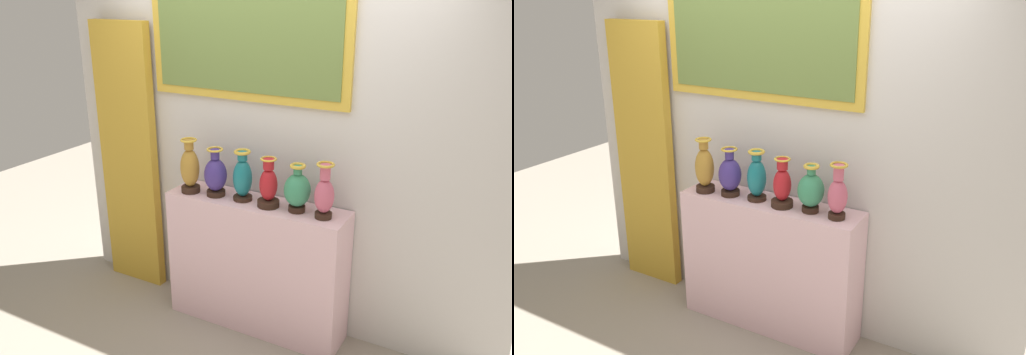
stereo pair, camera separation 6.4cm
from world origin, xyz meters
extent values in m
plane|color=gray|center=(0.00, 0.00, 0.00)|extent=(9.39, 9.39, 0.00)
cube|color=beige|center=(0.00, 0.00, 0.49)|extent=(1.31, 0.33, 0.98)
cube|color=silver|center=(0.00, 0.22, 1.41)|extent=(3.39, 0.10, 2.82)
cube|color=gold|center=(-0.17, 0.16, 2.00)|extent=(1.50, 0.03, 0.72)
cube|color=olive|center=(-0.17, 0.14, 2.00)|extent=(1.38, 0.01, 0.60)
cube|color=gold|center=(-1.22, 0.10, 1.07)|extent=(0.52, 0.08, 2.15)
cylinder|color=#382319|center=(-0.50, -0.06, 1.00)|extent=(0.13, 0.13, 0.04)
ellipsoid|color=#B27F2D|center=(-0.50, -0.06, 1.16)|extent=(0.14, 0.14, 0.28)
cylinder|color=#B27F2D|center=(-0.50, -0.06, 1.33)|extent=(0.07, 0.07, 0.07)
torus|color=gold|center=(-0.50, -0.06, 1.37)|extent=(0.12, 0.12, 0.02)
cylinder|color=#382319|center=(-0.31, -0.03, 1.00)|extent=(0.13, 0.13, 0.04)
ellipsoid|color=#3F2D7F|center=(-0.31, -0.03, 1.14)|extent=(0.16, 0.16, 0.23)
cylinder|color=#3F2D7F|center=(-0.31, -0.03, 1.29)|extent=(0.06, 0.06, 0.07)
torus|color=gold|center=(-0.31, -0.03, 1.32)|extent=(0.12, 0.12, 0.02)
cylinder|color=#382319|center=(-0.10, -0.01, 1.00)|extent=(0.13, 0.13, 0.03)
ellipsoid|color=#19727A|center=(-0.10, -0.01, 1.14)|extent=(0.13, 0.13, 0.26)
cylinder|color=#19727A|center=(-0.10, -0.01, 1.30)|extent=(0.07, 0.07, 0.06)
torus|color=gold|center=(-0.10, -0.01, 1.33)|extent=(0.12, 0.12, 0.02)
cylinder|color=#382319|center=(0.11, -0.03, 1.00)|extent=(0.15, 0.15, 0.04)
ellipsoid|color=red|center=(0.11, -0.03, 1.14)|extent=(0.12, 0.12, 0.22)
cylinder|color=red|center=(0.11, -0.03, 1.28)|extent=(0.07, 0.07, 0.07)
torus|color=gold|center=(0.11, -0.03, 1.32)|extent=(0.11, 0.11, 0.01)
cylinder|color=#382319|center=(0.31, -0.01, 1.00)|extent=(0.11, 0.11, 0.04)
ellipsoid|color=#388C60|center=(0.31, -0.01, 1.13)|extent=(0.18, 0.18, 0.22)
cylinder|color=#388C60|center=(0.31, -0.01, 1.27)|extent=(0.06, 0.06, 0.06)
torus|color=gold|center=(0.31, -0.01, 1.30)|extent=(0.11, 0.11, 0.02)
cylinder|color=#382319|center=(0.51, -0.03, 1.00)|extent=(0.11, 0.11, 0.04)
ellipsoid|color=#CC5972|center=(0.51, -0.03, 1.13)|extent=(0.13, 0.13, 0.22)
cylinder|color=#CC5972|center=(0.51, -0.03, 1.29)|extent=(0.07, 0.07, 0.10)
torus|color=gold|center=(0.51, -0.03, 1.34)|extent=(0.12, 0.12, 0.02)
camera|label=1|loc=(1.61, -2.94, 2.38)|focal=37.05mm
camera|label=2|loc=(1.66, -2.91, 2.38)|focal=37.05mm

